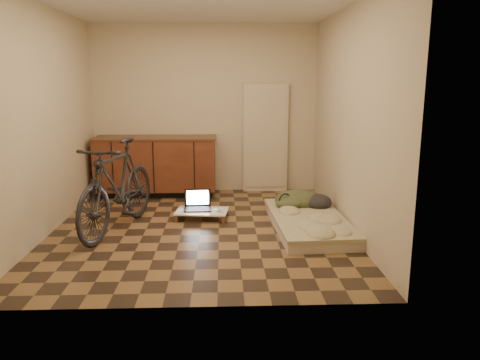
{
  "coord_description": "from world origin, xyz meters",
  "views": [
    {
      "loc": [
        0.27,
        -5.42,
        1.77
      ],
      "look_at": [
        0.48,
        0.21,
        0.55
      ],
      "focal_mm": 35.0,
      "sensor_mm": 36.0,
      "label": 1
    }
  ],
  "objects_px": {
    "bicycle": "(117,182)",
    "futon": "(308,222)",
    "laptop": "(198,205)",
    "lap_desk": "(202,211)"
  },
  "relations": [
    {
      "from": "bicycle",
      "to": "futon",
      "type": "xyz_separation_m",
      "value": [
        2.26,
        0.02,
        -0.52
      ]
    },
    {
      "from": "bicycle",
      "to": "lap_desk",
      "type": "height_order",
      "value": "bicycle"
    },
    {
      "from": "bicycle",
      "to": "laptop",
      "type": "distance_m",
      "value": 1.14
    },
    {
      "from": "laptop",
      "to": "futon",
      "type": "bearing_deg",
      "value": -22.79
    },
    {
      "from": "futon",
      "to": "lap_desk",
      "type": "bearing_deg",
      "value": 158.59
    },
    {
      "from": "bicycle",
      "to": "futon",
      "type": "height_order",
      "value": "bicycle"
    },
    {
      "from": "bicycle",
      "to": "laptop",
      "type": "xyz_separation_m",
      "value": [
        0.9,
        0.54,
        -0.44
      ]
    },
    {
      "from": "lap_desk",
      "to": "bicycle",
      "type": "bearing_deg",
      "value": -147.65
    },
    {
      "from": "lap_desk",
      "to": "laptop",
      "type": "height_order",
      "value": "laptop"
    },
    {
      "from": "bicycle",
      "to": "futon",
      "type": "relative_size",
      "value": 1.03
    }
  ]
}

